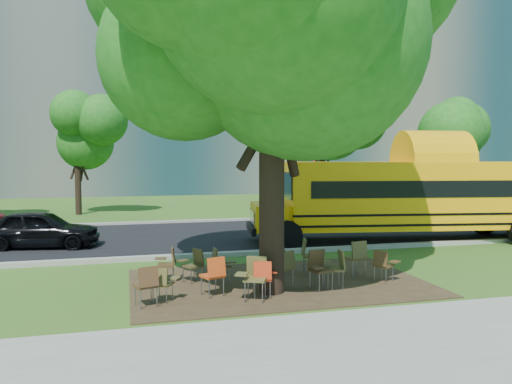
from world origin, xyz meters
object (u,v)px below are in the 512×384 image
object	(u,v)px
chair_6	(336,265)
chair_15	(255,269)
chair_10	(220,262)
chair_11	(285,265)
school_bus	(428,195)
chair_12	(309,252)
chair_5	(319,266)
chair_1	(163,281)
chair_3	(254,274)
main_tree	(272,19)
chair_9	(194,262)
chair_8	(168,261)
black_car	(40,229)
chair_14	(276,254)
chair_2	(215,272)
chair_0	(148,282)
chair_7	(384,263)
chair_4	(263,275)
chair_13	(357,255)

from	to	relation	value
chair_6	chair_15	distance (m)	1.86
chair_10	chair_11	world-z (taller)	chair_11
school_bus	chair_12	xyz separation A→B (m)	(-6.03, -3.85, -1.09)
school_bus	chair_5	world-z (taller)	school_bus
chair_1	chair_11	world-z (taller)	chair_11
chair_3	chair_10	xyz separation A→B (m)	(-0.45, 1.58, -0.05)
main_tree	chair_9	size ratio (longest dim) A/B	11.61
chair_8	chair_10	xyz separation A→B (m)	(1.19, -0.43, 0.01)
chair_6	chair_9	size ratio (longest dim) A/B	1.08
chair_9	chair_15	size ratio (longest dim) A/B	1.08
chair_11	black_car	bearing A→B (deg)	104.61
chair_1	chair_15	world-z (taller)	same
chair_5	school_bus	bearing A→B (deg)	-153.94
chair_14	chair_1	bearing A→B (deg)	-158.09
chair_6	school_bus	bearing A→B (deg)	-39.46
chair_1	chair_6	distance (m)	3.96
main_tree	chair_3	xyz separation A→B (m)	(-0.52, -0.49, -5.43)
chair_9	chair_2	bearing A→B (deg)	162.94
chair_0	chair_12	size ratio (longest dim) A/B	0.93
chair_12	chair_9	bearing A→B (deg)	-73.86
chair_9	black_car	xyz separation A→B (m)	(-4.34, 5.89, 0.13)
chair_5	chair_15	size ratio (longest dim) A/B	1.20
school_bus	chair_9	bearing A→B (deg)	-147.67
chair_2	chair_12	world-z (taller)	chair_12
chair_0	chair_10	size ratio (longest dim) A/B	1.00
chair_3	chair_7	size ratio (longest dim) A/B	1.17
chair_2	black_car	bearing A→B (deg)	103.12
chair_3	chair_6	size ratio (longest dim) A/B	1.05
main_tree	chair_6	bearing A→B (deg)	0.50
black_car	chair_10	bearing A→B (deg)	-132.14
main_tree	chair_8	distance (m)	6.09
school_bus	chair_12	distance (m)	7.23
main_tree	chair_5	world-z (taller)	main_tree
chair_5	chair_7	size ratio (longest dim) A/B	1.15
chair_1	chair_11	distance (m)	2.91
chair_4	chair_11	xyz separation A→B (m)	(0.74, 0.77, 0.02)
chair_0	school_bus	bearing A→B (deg)	12.34
chair_5	black_car	bearing A→B (deg)	-60.29
chair_6	chair_7	distance (m)	1.34
black_car	chair_9	bearing A→B (deg)	-134.50
chair_13	chair_14	size ratio (longest dim) A/B	1.12
chair_0	chair_2	world-z (taller)	chair_2
chair_8	chair_9	size ratio (longest dim) A/B	1.03
main_tree	chair_15	bearing A→B (deg)	123.38
chair_11	chair_10	bearing A→B (deg)	125.10
chair_4	chair_10	world-z (taller)	chair_10
chair_11	chair_15	xyz separation A→B (m)	(-0.72, 0.02, -0.07)
chair_3	chair_1	bearing A→B (deg)	14.92
chair_4	chair_5	distance (m)	1.44
main_tree	chair_8	xyz separation A→B (m)	(-2.16, 1.53, -5.48)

